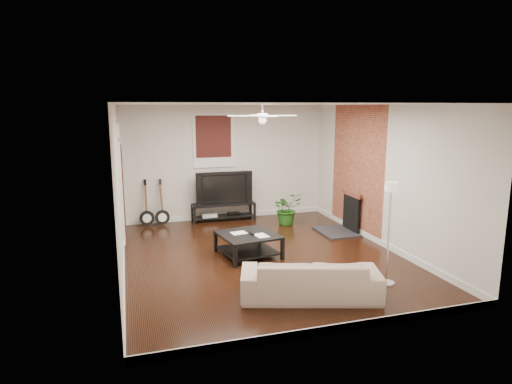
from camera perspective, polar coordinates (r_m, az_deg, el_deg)
room at (r=7.97m, az=0.83°, el=1.24°), size 5.01×6.01×2.81m
brick_accent at (r=9.87m, az=12.95°, el=2.86°), size 0.02×2.20×2.80m
fireplace at (r=9.91m, az=11.27°, el=-2.58°), size 0.80×1.10×0.92m
window_back at (r=10.69m, az=-5.55°, el=6.66°), size 1.00×0.06×1.30m
door_left at (r=9.51m, az=-17.05°, el=1.43°), size 0.08×1.00×2.50m
tv_stand at (r=10.81m, az=-4.24°, el=-2.58°), size 1.54×0.41×0.43m
tv at (r=10.71m, az=-4.31°, el=0.64°), size 1.38×0.18×0.80m
coffee_table at (r=8.28m, az=-1.02°, el=-6.87°), size 1.16×1.16×0.42m
sofa at (r=6.58m, az=7.05°, el=-11.03°), size 2.16×1.35×0.59m
floor_lamp at (r=7.12m, az=16.87°, el=-5.22°), size 0.34×0.34×1.65m
potted_plant at (r=10.42m, az=4.06°, el=-2.14°), size 0.79×0.71×0.77m
guitar_left at (r=10.48m, az=-14.08°, el=-1.43°), size 0.35×0.26×1.11m
guitar_right at (r=10.47m, az=-12.16°, el=-1.35°), size 0.36×0.26×1.11m
ceiling_fan at (r=7.86m, az=0.85°, el=9.89°), size 1.24×1.24×0.32m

